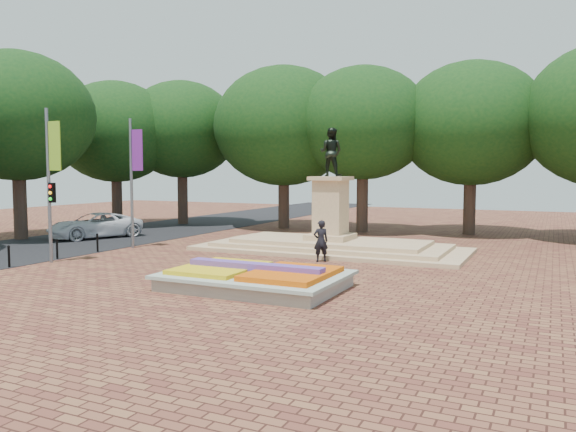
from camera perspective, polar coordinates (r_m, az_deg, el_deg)
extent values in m
plane|color=brown|center=(22.37, -3.14, -6.17)|extent=(90.00, 90.00, 0.00)
cube|color=black|center=(35.49, -20.82, -2.47)|extent=(9.00, 90.00, 0.02)
cube|color=gray|center=(20.14, -3.37, -6.72)|extent=(6.00, 4.00, 0.45)
cube|color=#AAB5A4|center=(20.09, -3.38, -5.95)|extent=(6.30, 4.30, 0.12)
cube|color=orange|center=(19.41, 0.39, -5.92)|extent=(2.60, 3.40, 0.22)
cube|color=gold|center=(20.79, -6.89, -5.28)|extent=(2.60, 3.40, 0.18)
cube|color=#4D3591|center=(20.05, -3.38, -5.33)|extent=(5.20, 0.55, 0.38)
cube|color=tan|center=(29.54, 4.33, -3.36)|extent=(14.00, 6.00, 0.20)
cube|color=tan|center=(29.51, 4.33, -2.98)|extent=(12.00, 5.00, 0.20)
cube|color=tan|center=(29.48, 4.33, -2.59)|extent=(10.00, 4.00, 0.20)
cube|color=tan|center=(29.45, 4.34, -2.11)|extent=(2.20, 2.20, 0.30)
cube|color=tan|center=(29.32, 4.36, 0.90)|extent=(1.50, 1.50, 2.80)
cube|color=tan|center=(29.26, 4.37, 3.83)|extent=(1.90, 1.90, 0.20)
imported|color=black|center=(29.27, 4.39, 6.48)|extent=(1.22, 0.95, 2.50)
cylinder|color=#34251C|center=(45.83, -9.95, 1.77)|extent=(0.80, 0.80, 4.00)
ellipsoid|color=black|center=(45.85, -10.03, 7.64)|extent=(8.80, 8.80, 7.48)
cylinder|color=#34251C|center=(41.70, -0.95, 1.57)|extent=(0.80, 0.80, 4.00)
ellipsoid|color=black|center=(41.73, -0.96, 8.02)|extent=(8.80, 8.80, 7.48)
cylinder|color=#34251C|center=(39.10, 8.28, 1.33)|extent=(0.80, 0.80, 4.00)
ellipsoid|color=black|center=(39.12, 8.36, 8.21)|extent=(8.80, 8.80, 7.48)
cylinder|color=#34251C|center=(37.63, 18.51, 1.02)|extent=(0.80, 0.80, 4.00)
ellipsoid|color=black|center=(37.65, 18.69, 8.16)|extent=(8.80, 8.80, 7.48)
cylinder|color=#34251C|center=(38.70, -25.51, 0.78)|extent=(0.80, 0.80, 3.84)
ellipsoid|color=black|center=(38.70, -25.74, 7.43)|extent=(8.40, 8.40, 7.14)
cylinder|color=#34251C|center=(44.16, -17.43, 1.43)|extent=(0.80, 0.80, 3.84)
ellipsoid|color=black|center=(44.17, -17.57, 7.25)|extent=(8.40, 8.40, 7.14)
cylinder|color=slate|center=(27.67, -23.13, 2.82)|extent=(0.16, 0.16, 7.00)
cube|color=#7FB424|center=(27.35, -22.62, 6.59)|extent=(0.70, 0.04, 2.20)
cylinder|color=slate|center=(31.57, -15.62, 3.18)|extent=(0.16, 0.16, 7.00)
cube|color=#74218D|center=(31.29, -15.06, 6.48)|extent=(0.70, 0.04, 2.20)
cube|color=black|center=(27.53, -22.84, 2.20)|extent=(0.28, 0.18, 0.90)
cylinder|color=black|center=(27.15, -26.48, -3.78)|extent=(0.10, 0.10, 0.90)
sphere|color=black|center=(27.09, -26.52, -2.80)|extent=(0.12, 0.12, 0.12)
cylinder|color=black|center=(28.80, -22.41, -3.19)|extent=(0.10, 0.10, 0.90)
sphere|color=black|center=(28.75, -22.43, -2.27)|extent=(0.12, 0.12, 0.12)
cylinder|color=black|center=(30.59, -18.79, -2.66)|extent=(0.10, 0.10, 0.90)
sphere|color=black|center=(30.54, -18.81, -1.79)|extent=(0.12, 0.12, 0.12)
cylinder|color=black|center=(32.48, -15.59, -2.18)|extent=(0.10, 0.10, 0.90)
sphere|color=black|center=(32.43, -15.61, -1.35)|extent=(0.12, 0.12, 0.12)
imported|color=silver|center=(37.13, -19.03, -0.92)|extent=(4.60, 6.23, 1.57)
imported|color=black|center=(25.88, 3.36, -2.55)|extent=(0.84, 0.80, 1.93)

